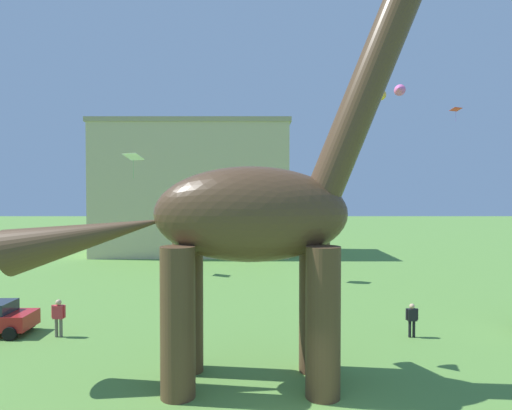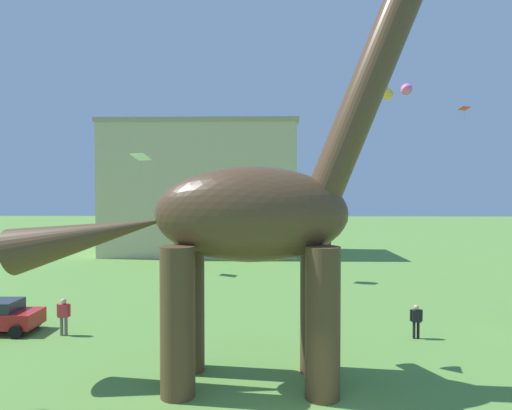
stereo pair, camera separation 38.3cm
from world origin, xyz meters
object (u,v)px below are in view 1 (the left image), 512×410
Objects in this scene: kite_mid_right at (316,224)px; dinosaur_sculpture at (250,214)px; kite_drifting at (135,157)px; person_watching_child at (60,314)px; kite_near_low at (457,109)px; person_near_flyer at (413,317)px; kite_mid_left at (309,210)px; kite_far_right at (383,91)px.

dinosaur_sculpture is at bearing -104.42° from kite_mid_right.
kite_mid_right is 15.90m from kite_drifting.
person_watching_child is 18.68m from kite_drifting.
kite_mid_right is at bearing 82.58° from dinosaur_sculpture.
dinosaur_sculpture is 24.21m from kite_near_low.
person_near_flyer is at bearing -120.74° from kite_near_low.
kite_drifting is (-17.40, 16.58, 8.76)m from person_near_flyer.
kite_drifting is at bearing 121.59° from dinosaur_sculpture.
kite_mid_right is at bearing 176.65° from kite_near_low.
kite_mid_left is 21.80m from kite_near_low.
person_near_flyer is 18.94m from kite_near_low.
kite_drifting is (-12.13, 20.23, 3.66)m from kite_mid_left.
kite_mid_left reaches higher than person_near_flyer.
person_near_flyer is at bearing 40.89° from dinosaur_sculpture.
person_watching_child is 1.52× the size of kite_mid_right.
person_near_flyer is 8.19m from kite_mid_left.
dinosaur_sculpture reaches higher than person_watching_child.
kite_far_right is at bearing 63.86° from kite_mid_left.
kite_near_low is 25.42m from kite_drifting.
kite_far_right is 20.23m from kite_drifting.
dinosaur_sculpture is 18.94m from kite_mid_right.
kite_mid_right is (2.46, 16.89, -1.70)m from kite_mid_left.
dinosaur_sculpture is 6.21× the size of kite_far_right.
kite_near_low is (23.94, 12.59, 11.82)m from person_watching_child.
person_near_flyer is 0.62× the size of kite_mid_left.
person_watching_child is at bearing -86.65° from kite_drifting.
kite_drifting reaches higher than person_watching_child.
kite_near_low is 13.40m from kite_mid_right.
kite_drifting is at bearing -19.09° from person_watching_child.
dinosaur_sculpture is at bearing -130.35° from kite_near_low.
person_watching_child is 12.77m from kite_mid_left.
kite_mid_right is (-2.80, 13.24, 3.40)m from person_near_flyer.
kite_near_low is at bearing 27.08° from kite_far_right.
kite_mid_left is at bearing -128.13° from kite_near_low.
kite_near_low is (7.52, 12.64, 11.93)m from person_near_flyer.
kite_near_low reaches higher than person_near_flyer.
person_watching_child is 0.66× the size of kite_far_right.
kite_mid_right reaches higher than person_watching_child.
kite_mid_left is at bearing -116.14° from kite_far_right.
kite_near_low reaches higher than person_watching_child.
person_watching_child is at bearing -135.93° from kite_mid_right.
kite_near_low is 0.37× the size of kite_far_right.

